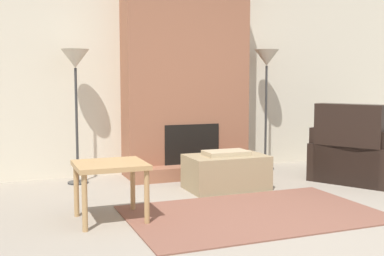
# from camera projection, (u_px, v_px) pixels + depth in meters

# --- Properties ---
(ground_plane) EXTENTS (24.00, 24.00, 0.00)m
(ground_plane) POSITION_uv_depth(u_px,v_px,m) (320.00, 240.00, 3.58)
(ground_plane) COLOR gray
(wall_back) EXTENTS (7.42, 0.06, 2.60)m
(wall_back) POSITION_uv_depth(u_px,v_px,m) (179.00, 72.00, 6.29)
(wall_back) COLOR beige
(wall_back) RESTS_ON ground_plane
(fireplace) EXTENTS (1.58, 0.69, 2.60)m
(fireplace) POSITION_uv_depth(u_px,v_px,m) (186.00, 75.00, 6.06)
(fireplace) COLOR #935B42
(fireplace) RESTS_ON ground_plane
(ottoman) EXTENTS (0.86, 0.55, 0.42)m
(ottoman) POSITION_uv_depth(u_px,v_px,m) (226.00, 171.00, 5.26)
(ottoman) COLOR #998460
(ottoman) RESTS_ON ground_plane
(armchair) EXTENTS (1.32, 1.30, 0.92)m
(armchair) POSITION_uv_depth(u_px,v_px,m) (359.00, 156.00, 5.72)
(armchair) COLOR black
(armchair) RESTS_ON ground_plane
(side_table) EXTENTS (0.59, 0.54, 0.50)m
(side_table) POSITION_uv_depth(u_px,v_px,m) (110.00, 171.00, 4.05)
(side_table) COLOR tan
(side_table) RESTS_ON ground_plane
(floor_lamp_left) EXTENTS (0.31, 0.31, 1.54)m
(floor_lamp_left) POSITION_uv_depth(u_px,v_px,m) (75.00, 68.00, 5.45)
(floor_lamp_left) COLOR #333333
(floor_lamp_left) RESTS_ON ground_plane
(floor_lamp_right) EXTENTS (0.31, 0.31, 1.59)m
(floor_lamp_right) POSITION_uv_depth(u_px,v_px,m) (267.00, 66.00, 6.35)
(floor_lamp_right) COLOR #333333
(floor_lamp_right) RESTS_ON ground_plane
(area_rug) EXTENTS (2.22, 1.38, 0.01)m
(area_rug) POSITION_uv_depth(u_px,v_px,m) (253.00, 214.00, 4.28)
(area_rug) COLOR brown
(area_rug) RESTS_ON ground_plane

